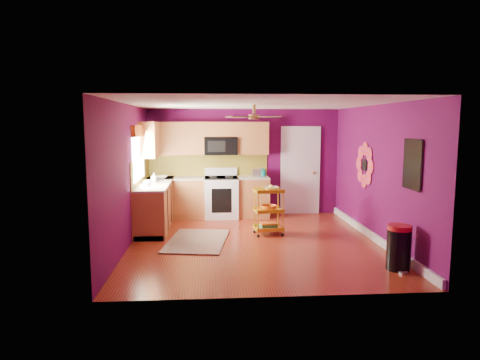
{
  "coord_description": "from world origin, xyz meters",
  "views": [
    {
      "loc": [
        -0.81,
        -7.57,
        2.15
      ],
      "look_at": [
        -0.24,
        0.4,
        1.1
      ],
      "focal_mm": 32.0,
      "sensor_mm": 36.0,
      "label": 1
    }
  ],
  "objects": [
    {
      "name": "ceiling_fan",
      "position": [
        0.0,
        0.2,
        2.29
      ],
      "size": [
        1.01,
        1.01,
        0.26
      ],
      "color": "#BF8C3F",
      "rests_on": "ground"
    },
    {
      "name": "room_envelope",
      "position": [
        0.03,
        0.0,
        1.63
      ],
      "size": [
        4.54,
        5.04,
        2.52
      ],
      "color": "#580A46",
      "rests_on": "ground"
    },
    {
      "name": "upper_cabinetry",
      "position": [
        -1.24,
        2.17,
        1.8
      ],
      "size": [
        2.8,
        2.3,
        1.26
      ],
      "color": "#985729",
      "rests_on": "ground"
    },
    {
      "name": "panel_door",
      "position": [
        1.35,
        2.47,
        1.02
      ],
      "size": [
        0.95,
        0.11,
        2.15
      ],
      "color": "white",
      "rests_on": "ground"
    },
    {
      "name": "right_wall_art",
      "position": [
        2.23,
        -0.34,
        1.44
      ],
      "size": [
        0.04,
        2.74,
        1.04
      ],
      "color": "black",
      "rests_on": "ground"
    },
    {
      "name": "left_window",
      "position": [
        -2.22,
        1.05,
        1.74
      ],
      "size": [
        0.08,
        1.35,
        1.08
      ],
      "color": "white",
      "rests_on": "ground"
    },
    {
      "name": "teal_kettle",
      "position": [
        0.4,
        2.25,
        1.02
      ],
      "size": [
        0.18,
        0.18,
        0.21
      ],
      "color": "teal",
      "rests_on": "lower_cabinets"
    },
    {
      "name": "counter_dish",
      "position": [
        -1.88,
        2.01,
        0.97
      ],
      "size": [
        0.26,
        0.26,
        0.06
      ],
      "primitive_type": "imported",
      "color": "white",
      "rests_on": "lower_cabinets"
    },
    {
      "name": "rolling_cart",
      "position": [
        0.33,
        0.54,
        0.5
      ],
      "size": [
        0.59,
        0.46,
        0.98
      ],
      "color": "yellow",
      "rests_on": "ground"
    },
    {
      "name": "electric_range",
      "position": [
        -0.55,
        2.17,
        0.48
      ],
      "size": [
        0.76,
        0.66,
        1.13
      ],
      "color": "white",
      "rests_on": "ground"
    },
    {
      "name": "lower_cabinets",
      "position": [
        -1.35,
        1.82,
        0.43
      ],
      "size": [
        2.81,
        2.31,
        0.94
      ],
      "color": "#985729",
      "rests_on": "ground"
    },
    {
      "name": "ground",
      "position": [
        0.0,
        0.0,
        0.0
      ],
      "size": [
        5.0,
        5.0,
        0.0
      ],
      "primitive_type": "plane",
      "color": "maroon",
      "rests_on": "ground"
    },
    {
      "name": "trash_can",
      "position": [
        1.97,
        -1.61,
        0.34
      ],
      "size": [
        0.46,
        0.46,
        0.67
      ],
      "color": "black",
      "rests_on": "ground"
    },
    {
      "name": "soap_bottle_b",
      "position": [
        -2.0,
        1.59,
        1.03
      ],
      "size": [
        0.14,
        0.14,
        0.18
      ],
      "primitive_type": "imported",
      "color": "white",
      "rests_on": "lower_cabinets"
    },
    {
      "name": "counter_cup",
      "position": [
        -2.05,
        0.93,
        0.99
      ],
      "size": [
        0.14,
        0.14,
        0.11
      ],
      "primitive_type": "imported",
      "color": "white",
      "rests_on": "lower_cabinets"
    },
    {
      "name": "toaster",
      "position": [
        0.28,
        2.24,
        1.03
      ],
      "size": [
        0.22,
        0.15,
        0.18
      ],
      "primitive_type": "cube",
      "color": "beige",
      "rests_on": "lower_cabinets"
    },
    {
      "name": "shag_rug",
      "position": [
        -1.05,
        0.14,
        0.01
      ],
      "size": [
        1.26,
        1.8,
        0.02
      ],
      "primitive_type": "cube",
      "rotation": [
        0.0,
        0.0,
        -0.15
      ],
      "color": "black",
      "rests_on": "ground"
    },
    {
      "name": "soap_bottle_a",
      "position": [
        -1.99,
        1.37,
        1.04
      ],
      "size": [
        0.09,
        0.09,
        0.2
      ],
      "primitive_type": "imported",
      "color": "#EA3F72",
      "rests_on": "lower_cabinets"
    }
  ]
}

